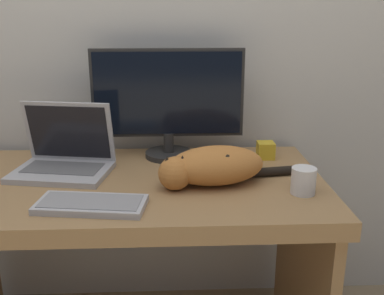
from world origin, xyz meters
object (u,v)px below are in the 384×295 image
at_px(external_keyboard, 91,204).
at_px(monitor, 168,101).
at_px(cat, 212,165).
at_px(laptop, 64,159).
at_px(coffee_mug, 303,181).

bearing_deg(external_keyboard, monitor, 71.82).
bearing_deg(monitor, cat, -64.08).
xyz_separation_m(laptop, external_keyboard, (0.15, -0.31, -0.04)).
relative_size(monitor, external_keyboard, 1.73).
height_order(external_keyboard, cat, cat).
height_order(cat, coffee_mug, cat).
relative_size(laptop, external_keyboard, 1.08).
xyz_separation_m(external_keyboard, cat, (0.37, 0.17, 0.06)).
height_order(monitor, cat, monitor).
height_order(laptop, cat, laptop).
xyz_separation_m(monitor, external_keyboard, (-0.23, -0.47, -0.21)).
height_order(laptop, external_keyboard, laptop).
relative_size(external_keyboard, coffee_mug, 3.92).
distance_m(laptop, coffee_mug, 0.83).
bearing_deg(cat, monitor, 107.32).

